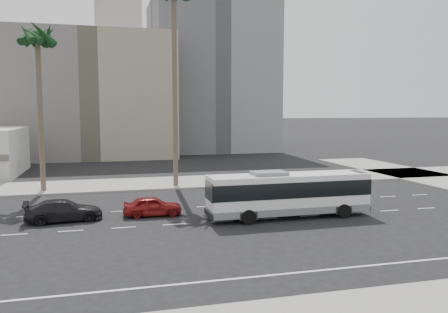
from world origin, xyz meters
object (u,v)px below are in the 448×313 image
object	(u,v)px
palm_mid	(37,40)
car_b	(64,210)
city_bus	(289,193)
car_a	(153,206)

from	to	relation	value
palm_mid	car_b	bearing A→B (deg)	-76.77
city_bus	car_a	xyz separation A→B (m)	(-8.53, 2.60, -0.95)
car_b	city_bus	bearing A→B (deg)	-105.98
city_bus	car_b	xyz separation A→B (m)	(-14.08, 2.58, -0.92)
city_bus	palm_mid	world-z (taller)	palm_mid
car_b	palm_mid	distance (m)	16.51
car_a	palm_mid	xyz separation A→B (m)	(-8.14, 11.02, 12.03)
car_a	car_b	world-z (taller)	car_b
palm_mid	city_bus	bearing A→B (deg)	-39.23
city_bus	palm_mid	size ratio (longest dim) A/B	0.75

